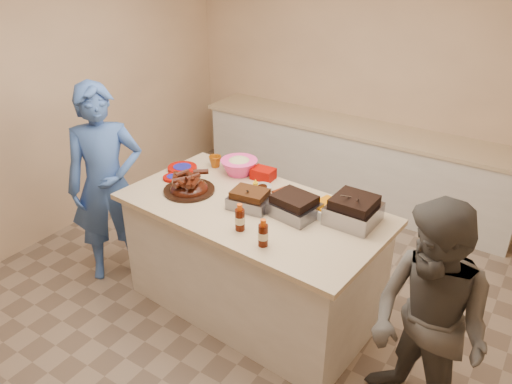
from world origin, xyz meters
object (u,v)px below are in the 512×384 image
Objects in this scene: island at (253,305)px; bbq_bottle_a at (240,230)px; roasting_pan at (352,222)px; plastic_cup at (215,167)px; mustard_bottle at (255,192)px; coleslaw_bowl at (239,173)px; rib_platter at (189,191)px; guest_blue at (120,270)px; bbq_bottle_b at (263,245)px.

bbq_bottle_a reaches higher than island.
bbq_bottle_a reaches higher than roasting_pan.
island is 18.15× the size of plastic_cup.
mustard_bottle reaches higher than plastic_cup.
bbq_bottle_a is at bearing -137.39° from roasting_pan.
bbq_bottle_a is at bearing -54.67° from coleslaw_bowl.
roasting_pan is at bearing -10.61° from coleslaw_bowl.
mustard_bottle is (-0.11, 0.20, 0.95)m from island.
rib_platter reaches higher than roasting_pan.
rib_platter is 0.71m from bbq_bottle_a.
bbq_bottle_a is 0.11× the size of guest_blue.
rib_platter is (-0.56, -0.07, 0.95)m from island.
bbq_bottle_b is (0.35, -0.40, 0.95)m from island.
bbq_bottle_a is (0.52, -0.74, 0.00)m from coleslaw_bowl.
roasting_pan is at bearing 40.83° from bbq_bottle_a.
plastic_cup is at bearing 136.57° from bbq_bottle_a.
coleslaw_bowl is 1.57× the size of bbq_bottle_a.
roasting_pan is 0.82m from mustard_bottle.
roasting_pan is 0.19× the size of guest_blue.
bbq_bottle_a reaches higher than plastic_cup.
coleslaw_bowl is 2.70× the size of mustard_bottle.
bbq_bottle_a is at bearing -66.41° from island.
mustard_bottle is (-0.22, 0.52, 0.00)m from bbq_bottle_a.
bbq_bottle_a reaches higher than rib_platter.
plastic_cup is at bearing 159.43° from mustard_bottle.
mustard_bottle is 1.05× the size of plastic_cup.
guest_blue is (-1.30, -0.27, 0.00)m from island.
island is 1.01m from bbq_bottle_a.
rib_platter reaches higher than mustard_bottle.
coleslaw_bowl reaches higher than rib_platter.
plastic_cup is at bearing 141.32° from bbq_bottle_b.
roasting_pan is 0.80m from bbq_bottle_a.
guest_blue is at bearing 175.44° from bbq_bottle_b.
island is 1.10m from rib_platter.
island is 4.93× the size of rib_platter.
roasting_pan is at bearing 20.42° from island.
island is 1.33m from guest_blue.
guest_blue is (-2.02, -0.47, -0.95)m from roasting_pan.
coleslaw_bowl reaches higher than plastic_cup.
rib_platter is 2.09× the size of bbq_bottle_b.
bbq_bottle_a is (0.11, -0.32, 0.95)m from island.
coleslaw_bowl is at bearing 73.47° from rib_platter.
bbq_bottle_b reaches higher than roasting_pan.
roasting_pan is at bearing 12.18° from rib_platter.
mustard_bottle is at bearing -34.93° from coleslaw_bowl.
bbq_bottle_b is 1.29m from plastic_cup.
bbq_bottle_a is at bearing -50.47° from guest_blue.
coleslaw_bowl is at bearing 133.03° from bbq_bottle_b.
bbq_bottle_a is at bearing -43.43° from plastic_cup.
roasting_pan is at bearing -8.54° from plastic_cup.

